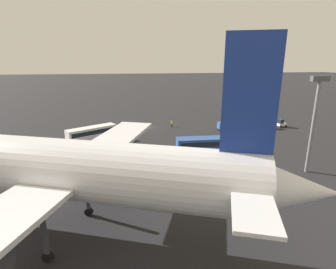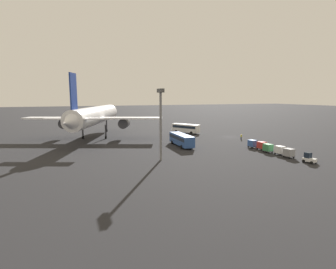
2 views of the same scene
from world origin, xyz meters
name	(u,v)px [view 1 (image 1 of 2)]	position (x,y,z in m)	size (l,w,h in m)	color
ground_plane	(150,128)	(0.00, 0.00, 0.00)	(600.00, 600.00, 0.00)	#232326
airplane	(50,168)	(13.68, 41.71, 7.19)	(48.84, 41.93, 19.10)	silver
shuttle_bus_near	(92,133)	(13.57, 9.82, 1.97)	(10.51, 7.79, 3.30)	white
shuttle_bus_far	(208,144)	(-8.75, 21.40, 1.92)	(11.77, 3.55, 3.20)	#2D5199
baggage_tug	(281,123)	(-34.62, 4.57, 0.94)	(2.59, 1.99, 2.10)	white
worker_person	(172,124)	(-5.83, -0.22, 0.87)	(0.38, 0.38, 1.74)	#1E1E2D
cargo_cart_grey	(266,124)	(-29.87, 5.03, 1.19)	(2.13, 1.84, 2.06)	#38383D
cargo_cart_white	(254,124)	(-26.84, 4.64, 1.19)	(2.13, 1.84, 2.06)	#38383D
cargo_cart_green	(245,125)	(-23.82, 5.41, 1.19)	(2.13, 1.84, 2.06)	#38383D
cargo_cart_red	(232,125)	(-20.80, 4.67, 1.19)	(2.13, 1.84, 2.06)	#38383D
cargo_cart_blue	(222,126)	(-17.78, 5.12, 1.19)	(2.13, 1.84, 2.06)	#38383D
light_pole	(315,114)	(-21.76, 31.94, 9.37)	(2.80, 0.70, 14.95)	slate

